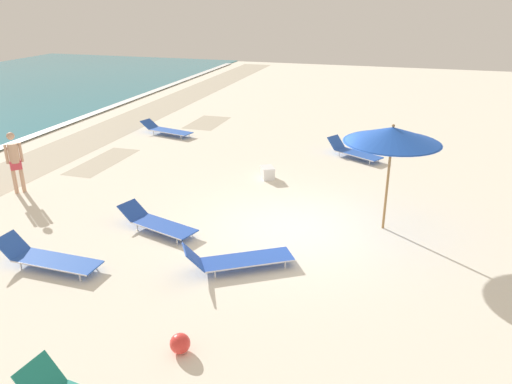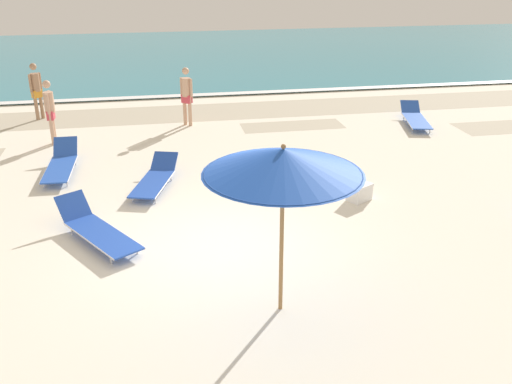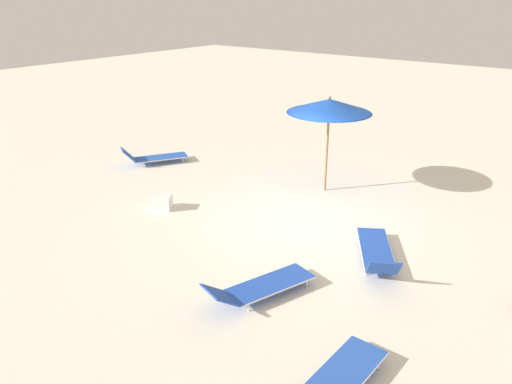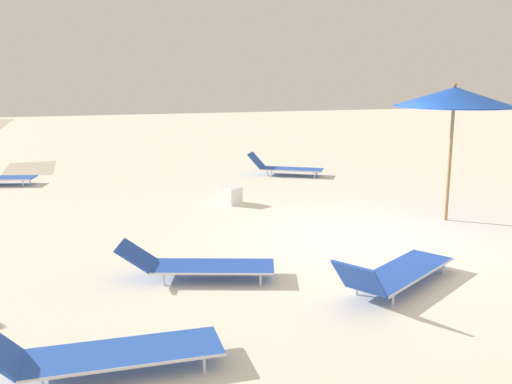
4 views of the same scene
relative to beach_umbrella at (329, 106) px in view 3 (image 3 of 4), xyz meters
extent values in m
cube|color=silver|center=(-0.64, 2.19, -2.40)|extent=(60.00, 60.00, 0.16)
cylinder|color=#9E7547|center=(0.00, 0.00, -1.15)|extent=(0.06, 0.06, 2.33)
cone|color=blue|center=(0.00, 0.00, 0.01)|extent=(2.21, 2.21, 0.36)
cylinder|color=#163D95|center=(0.00, 0.00, -0.16)|extent=(2.14, 2.14, 0.01)
sphere|color=#9E7547|center=(0.00, 0.00, 0.22)|extent=(0.07, 0.07, 0.07)
cube|color=blue|center=(-2.71, 2.58, -2.14)|extent=(1.50, 1.92, 0.03)
cylinder|color=silver|center=(-2.96, 2.42, -2.14)|extent=(1.02, 1.61, 0.03)
cylinder|color=silver|center=(-2.45, 2.74, -2.14)|extent=(1.02, 1.61, 0.03)
cube|color=blue|center=(-3.30, 3.53, -1.93)|extent=(0.69, 0.62, 0.44)
cylinder|color=silver|center=(-2.54, 1.82, -2.24)|extent=(0.03, 0.03, 0.16)
cylinder|color=silver|center=(-2.10, 2.09, -2.24)|extent=(0.03, 0.03, 0.16)
cylinder|color=silver|center=(-3.31, 3.07, -2.24)|extent=(0.03, 0.03, 0.16)
cylinder|color=silver|center=(-2.88, 3.34, -2.24)|extent=(0.03, 0.03, 0.16)
cube|color=blue|center=(-3.92, 6.29, -2.14)|extent=(0.64, 1.85, 0.03)
cylinder|color=silver|center=(-3.62, 6.29, -2.14)|extent=(0.07, 1.84, 0.03)
cylinder|color=silver|center=(-4.19, 5.58, -2.24)|extent=(0.03, 0.03, 0.16)
cylinder|color=silver|center=(-3.68, 5.57, -2.24)|extent=(0.03, 0.03, 0.16)
cube|color=blue|center=(5.31, 1.14, -2.14)|extent=(1.35, 1.71, 0.03)
cylinder|color=silver|center=(5.05, 1.30, -2.14)|extent=(0.86, 1.42, 0.03)
cylinder|color=silver|center=(5.57, 0.99, -2.14)|extent=(0.86, 1.42, 0.03)
cube|color=blue|center=(5.82, 2.01, -1.94)|extent=(0.70, 0.63, 0.42)
cylinder|color=silver|center=(4.76, 0.72, -2.24)|extent=(0.03, 0.03, 0.16)
cylinder|color=silver|center=(5.20, 0.46, -2.24)|extent=(0.03, 0.03, 0.16)
cylinder|color=silver|center=(5.42, 1.82, -2.24)|extent=(0.03, 0.03, 0.16)
cylinder|color=silver|center=(5.85, 1.56, -2.24)|extent=(0.03, 0.03, 0.16)
cube|color=blue|center=(-1.78, 4.95, -2.14)|extent=(1.07, 1.75, 0.03)
cylinder|color=silver|center=(-2.07, 5.04, -2.14)|extent=(0.53, 1.58, 0.03)
cylinder|color=silver|center=(-1.50, 4.85, -2.14)|extent=(0.53, 1.58, 0.03)
cube|color=blue|center=(-1.47, 5.95, -1.99)|extent=(0.69, 0.62, 0.33)
cylinder|color=silver|center=(-2.22, 4.41, -2.24)|extent=(0.03, 0.03, 0.16)
cylinder|color=silver|center=(-1.73, 4.26, -2.24)|extent=(0.03, 0.03, 0.16)
cylinder|color=silver|center=(-1.83, 5.63, -2.24)|extent=(0.03, 0.03, 0.16)
cylinder|color=silver|center=(-1.35, 5.48, -2.24)|extent=(0.03, 0.03, 0.16)
cube|color=white|center=(2.56, 3.62, -2.16)|extent=(0.59, 0.54, 0.32)
cube|color=white|center=(2.56, 3.62, -1.97)|extent=(0.61, 0.56, 0.05)
camera|label=1|loc=(-11.33, -0.21, 2.97)|focal=35.00mm
camera|label=2|loc=(-1.68, -6.97, 2.58)|focal=40.00mm
camera|label=3|loc=(-6.30, 11.18, 2.74)|focal=35.00mm
camera|label=4|loc=(-9.02, 6.55, 0.47)|focal=40.00mm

